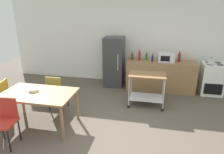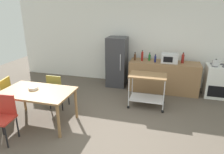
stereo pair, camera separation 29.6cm
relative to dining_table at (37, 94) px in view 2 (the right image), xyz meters
The scene contains 18 objects.
ground_plane 1.76m from the dining_table, ahead, with size 12.00×12.00×0.00m, color brown.
back_wall 3.62m from the dining_table, 62.64° to the left, with size 8.40×0.12×2.90m, color white.
kitchen_counter 3.59m from the dining_table, 45.18° to the left, with size 2.00×0.64×0.90m, color olive.
dining_table is the anchor object (origin of this frame).
chair_olive 0.73m from the dining_table, 86.56° to the left, with size 0.40×0.40×0.89m.
chair_mustard 1.05m from the dining_table, behind, with size 0.48×0.48×0.89m.
chair_red 0.77m from the dining_table, 109.81° to the right, with size 0.44×0.44×0.89m.
stove_oven 4.73m from the dining_table, 32.78° to the left, with size 0.60×0.61×0.92m.
refrigerator 2.85m from the dining_table, 67.83° to the left, with size 0.60×0.63×1.55m.
kitchen_cart 2.59m from the dining_table, 32.80° to the left, with size 0.91×0.57×0.85m.
bottle_sparkling_water 3.04m from the dining_table, 56.80° to the left, with size 0.06×0.06×0.25m.
bottle_vinegar 3.16m from the dining_table, 53.41° to the left, with size 0.07×0.07×0.31m.
bottle_soda 3.34m from the dining_table, 51.28° to the left, with size 0.07×0.07×0.24m.
bottle_soy_sauce 3.35m from the dining_table, 47.30° to the left, with size 0.06×0.06×0.24m.
microwave 3.68m from the dining_table, 43.54° to the left, with size 0.46×0.35×0.26m.
bottle_sesame_oil 3.99m from the dining_table, 40.51° to the left, with size 0.08×0.08×0.30m.
fruit_bowl 0.18m from the dining_table, 154.60° to the left, with size 0.20×0.20×0.06m, color white.
kettle 4.59m from the dining_table, 32.55° to the left, with size 0.24×0.17×0.19m.
Camera 2 is at (0.96, -3.33, 2.45)m, focal length 32.65 mm.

